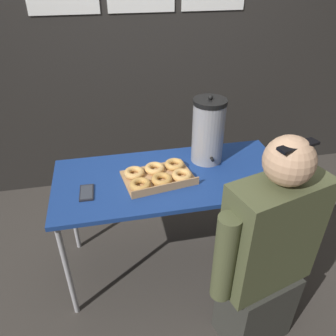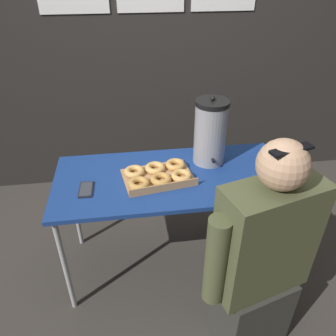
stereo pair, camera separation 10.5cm
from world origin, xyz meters
TOP-DOWN VIEW (x-y plane):
  - ground_plane at (0.00, 0.00)m, footprint 12.00×12.00m
  - back_wall at (0.00, 1.23)m, footprint 6.00×0.11m
  - folding_table at (0.00, 0.00)m, footprint 1.46×0.66m
  - donut_box at (-0.09, -0.02)m, footprint 0.46×0.35m
  - coffee_urn at (0.26, 0.14)m, footprint 0.21×0.24m
  - cell_phone at (-0.52, -0.08)m, footprint 0.08×0.15m
  - person_seated at (0.36, -0.62)m, footprint 0.63×0.36m

SIDE VIEW (x-z plane):
  - ground_plane at x=0.00m, z-range 0.00..0.00m
  - person_seated at x=0.36m, z-range -0.04..1.29m
  - folding_table at x=0.00m, z-range 0.33..1.11m
  - cell_phone at x=-0.52m, z-range 0.77..0.79m
  - donut_box at x=-0.09m, z-range 0.77..0.83m
  - coffee_urn at x=0.26m, z-range 0.76..1.21m
  - back_wall at x=0.00m, z-range 0.00..2.66m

